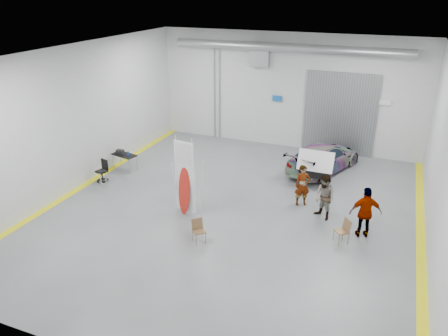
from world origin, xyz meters
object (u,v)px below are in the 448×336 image
at_px(office_chair, 103,172).
at_px(work_table, 123,154).
at_px(surfboard_display, 185,184).
at_px(shop_stool, 103,179).
at_px(folding_chair_near, 199,235).
at_px(person_a, 302,185).
at_px(person_c, 366,212).
at_px(folding_chair_far, 341,236).
at_px(person_b, 325,197).
at_px(sedan_car, 324,157).

bearing_deg(office_chair, work_table, 102.18).
xyz_separation_m(surfboard_display, shop_stool, (-4.42, 0.82, -0.89)).
bearing_deg(surfboard_display, folding_chair_near, -41.95).
height_order(person_a, office_chair, person_a).
xyz_separation_m(person_c, shop_stool, (-10.91, -0.03, -0.57)).
height_order(person_a, surfboard_display, surfboard_display).
xyz_separation_m(folding_chair_far, office_chair, (-10.65, 1.17, 0.16)).
xyz_separation_m(person_a, office_chair, (-8.77, -1.09, -0.41)).
bearing_deg(folding_chair_near, folding_chair_far, -23.73).
xyz_separation_m(person_b, office_chair, (-9.77, -0.30, -0.44)).
height_order(person_b, work_table, person_b).
distance_m(person_a, person_c, 2.97).
bearing_deg(surfboard_display, office_chair, 174.11).
distance_m(person_c, folding_chair_near, 5.78).
bearing_deg(folding_chair_near, office_chair, 109.05).
height_order(folding_chair_near, folding_chair_far, folding_chair_far).
xyz_separation_m(sedan_car, shop_stool, (-8.54, -5.42, -0.28)).
relative_size(person_b, folding_chair_near, 2.11).
xyz_separation_m(person_a, folding_chair_far, (1.88, -2.26, -0.57)).
bearing_deg(person_a, person_b, -66.59).
xyz_separation_m(surfboard_display, office_chair, (-4.82, 1.31, -0.83)).
bearing_deg(person_c, surfboard_display, -11.39).
height_order(surfboard_display, office_chair, surfboard_display).
bearing_deg(sedan_car, shop_stool, 53.11).
relative_size(sedan_car, office_chair, 4.57).
distance_m(sedan_car, folding_chair_far, 6.35).
distance_m(sedan_car, office_chair, 10.21).
relative_size(surfboard_display, folding_chair_far, 3.57).
distance_m(surfboard_display, folding_chair_near, 2.33).
xyz_separation_m(folding_chair_far, work_table, (-10.55, 2.67, 0.49)).
bearing_deg(shop_stool, work_table, 98.46).
relative_size(shop_stool, office_chair, 0.76).
bearing_deg(person_c, shop_stool, -18.69).
relative_size(person_c, surfboard_display, 0.60).
height_order(person_c, folding_chair_far, person_c).
xyz_separation_m(sedan_car, office_chair, (-8.93, -4.93, -0.22)).
distance_m(folding_chair_far, office_chair, 10.71).
distance_m(person_c, shop_stool, 10.92).
xyz_separation_m(folding_chair_near, shop_stool, (-5.74, 2.46, 0.11)).
relative_size(folding_chair_near, work_table, 0.63).
xyz_separation_m(shop_stool, office_chair, (-0.40, 0.49, 0.06)).
height_order(person_a, folding_chair_far, person_a).
distance_m(person_a, folding_chair_far, 2.99).
distance_m(person_c, surfboard_display, 6.55).
bearing_deg(person_a, work_table, 148.89).
bearing_deg(sedan_car, folding_chair_near, 91.14).
bearing_deg(person_a, sedan_car, 59.19).
bearing_deg(shop_stool, folding_chair_near, -23.17).
relative_size(surfboard_display, shop_stool, 4.17).
distance_m(person_b, folding_chair_near, 4.91).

